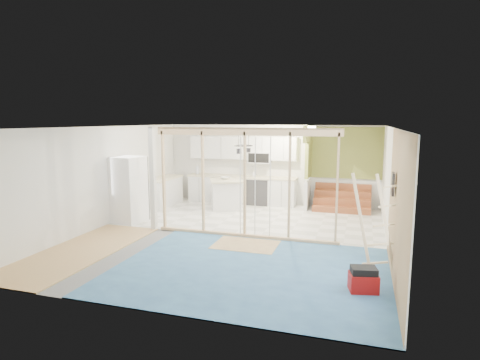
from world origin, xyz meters
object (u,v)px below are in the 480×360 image
(island, at_px, (226,195))
(toolbox, at_px, (363,280))
(ladder, at_px, (377,225))
(fridge, at_px, (128,190))

(island, distance_m, toolbox, 6.52)
(island, height_order, toolbox, island)
(island, height_order, ladder, ladder)
(toolbox, relative_size, ladder, 0.28)
(island, relative_size, ladder, 0.69)
(fridge, relative_size, island, 1.41)
(fridge, bearing_deg, ladder, -10.39)
(fridge, distance_m, island, 3.05)
(island, distance_m, ladder, 6.11)
(fridge, xyz_separation_m, toolbox, (6.11, -2.82, -0.70))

